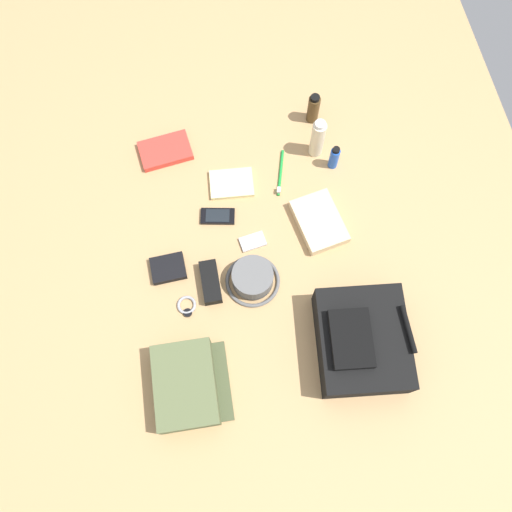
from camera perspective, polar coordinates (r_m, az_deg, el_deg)
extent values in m
cube|color=tan|center=(1.74, 0.00, -0.59)|extent=(2.64, 2.02, 0.02)
cube|color=black|center=(1.63, 11.53, -9.09)|extent=(0.34, 0.30, 0.11)
cube|color=black|center=(1.55, 10.38, -8.91)|extent=(0.19, 0.14, 0.03)
cylinder|color=black|center=(1.60, 16.34, -7.69)|extent=(0.14, 0.02, 0.02)
cube|color=#56603D|center=(1.60, -7.72, -13.87)|extent=(0.25, 0.18, 0.09)
cube|color=#454D30|center=(1.63, -4.06, -13.53)|extent=(0.24, 0.07, 0.01)
cylinder|color=#5E5E5E|center=(1.66, -0.37, -2.38)|extent=(0.13, 0.13, 0.06)
torus|color=#5E5E5E|center=(1.70, -0.36, -2.74)|extent=(0.18, 0.18, 0.01)
cylinder|color=#473319|center=(1.95, 6.28, 15.68)|extent=(0.04, 0.04, 0.11)
cylinder|color=black|center=(1.90, 6.49, 16.81)|extent=(0.03, 0.03, 0.01)
cylinder|color=beige|center=(1.85, 6.74, 12.59)|extent=(0.05, 0.05, 0.16)
cylinder|color=silver|center=(1.78, 7.06, 14.10)|extent=(0.04, 0.04, 0.01)
cylinder|color=blue|center=(1.86, 8.54, 10.54)|extent=(0.03, 0.03, 0.09)
cylinder|color=black|center=(1.81, 8.77, 11.39)|extent=(0.02, 0.02, 0.01)
cube|color=red|center=(1.92, -9.89, 11.29)|extent=(0.14, 0.19, 0.02)
cube|color=white|center=(1.92, -9.87, 11.24)|extent=(0.13, 0.19, 0.02)
cube|color=black|center=(1.78, -4.21, 4.36)|extent=(0.08, 0.12, 0.01)
cube|color=black|center=(1.78, -4.23, 4.45)|extent=(0.06, 0.09, 0.00)
cube|color=#B7B7BC|center=(1.74, -0.22, 1.61)|extent=(0.07, 0.09, 0.01)
cylinder|color=silver|center=(1.74, -0.70, 1.60)|extent=(0.03, 0.03, 0.00)
torus|color=#99999E|center=(1.69, -7.60, -5.34)|extent=(0.06, 0.06, 0.01)
cylinder|color=black|center=(1.68, -7.49, -6.19)|extent=(0.03, 0.03, 0.01)
cylinder|color=#198C33|center=(1.86, 2.71, 9.10)|extent=(0.18, 0.06, 0.01)
cube|color=white|center=(1.81, 2.52, 7.22)|extent=(0.02, 0.02, 0.01)
cube|color=black|center=(1.73, -9.59, -1.35)|extent=(0.10, 0.11, 0.02)
cube|color=beige|center=(1.83, -2.69, 7.93)|extent=(0.12, 0.16, 0.02)
cube|color=beige|center=(1.77, 6.93, 3.75)|extent=(0.22, 0.18, 0.04)
cube|color=black|center=(1.69, -5.00, -2.89)|extent=(0.14, 0.06, 0.04)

